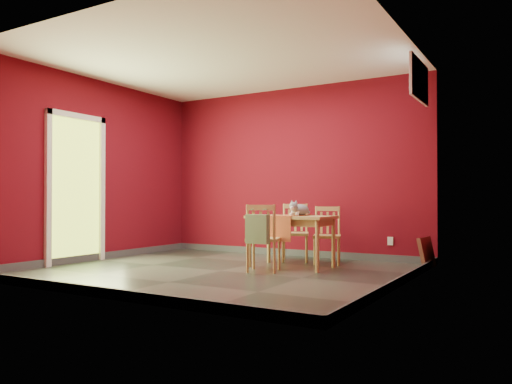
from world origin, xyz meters
The scene contains 13 objects.
ground centered at (0.00, 0.00, 0.00)m, with size 4.50×4.50×0.00m, color #2D342D.
room_shell centered at (0.00, 0.00, 0.05)m, with size 4.50×4.50×4.50m.
doorway centered at (-2.23, -0.40, 1.12)m, with size 0.06×1.01×2.13m.
window centered at (2.23, 1.00, 2.35)m, with size 0.05×0.90×0.50m.
outlet_plate centered at (1.60, 1.99, 0.30)m, with size 0.08×0.01×0.12m, color silver.
dining_table centered at (0.62, 0.76, 0.60)m, with size 1.10×0.65×0.69m.
table_runner centered at (0.62, 0.65, 0.63)m, with size 0.32×0.65×0.33m.
chair_far_left centered at (0.36, 1.39, 0.43)m, with size 0.52×0.52×0.84m.
chair_far_right centered at (0.89, 1.35, 0.41)m, with size 0.48×0.48×0.80m.
chair_near centered at (0.50, 0.20, 0.43)m, with size 0.49×0.49×0.84m.
tote_bag centered at (0.54, 0.00, 0.55)m, with size 0.30×0.18×0.42m.
cat centered at (0.71, 0.81, 0.79)m, with size 0.22×0.43×0.21m, color slate, non-canonical shape.
picture_frame centered at (2.19, 1.58, 0.20)m, with size 0.18×0.42×0.41m.
Camera 1 is at (3.58, -5.21, 0.90)m, focal length 35.00 mm.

